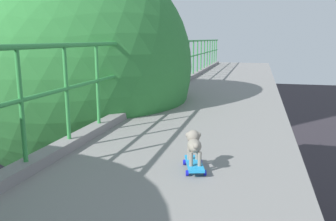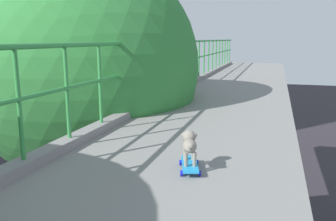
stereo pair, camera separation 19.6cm
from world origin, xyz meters
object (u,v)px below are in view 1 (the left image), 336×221
at_px(car_black_fifth, 83,207).
at_px(small_dog, 194,143).
at_px(city_bus, 130,106).
at_px(toy_skateboard, 194,164).
at_px(car_white_sixth, 49,172).

distance_m(car_black_fifth, small_dog, 11.91).
relative_size(car_black_fifth, city_bus, 0.41).
xyz_separation_m(toy_skateboard, small_dog, (-0.01, 0.03, 0.20)).
xyz_separation_m(city_bus, toy_skateboard, (9.94, -24.45, 4.49)).
distance_m(car_white_sixth, small_dog, 16.19).
distance_m(car_white_sixth, toy_skateboard, 16.15).
bearing_deg(small_dog, car_white_sixth, 129.23).
distance_m(car_black_fifth, toy_skateboard, 11.84).
relative_size(car_white_sixth, small_dog, 12.94).
height_order(car_black_fifth, toy_skateboard, toy_skateboard).
xyz_separation_m(city_bus, small_dog, (9.93, -24.42, 4.69)).
height_order(car_white_sixth, city_bus, city_bus).
bearing_deg(city_bus, car_black_fifth, -76.15).
bearing_deg(car_white_sixth, small_dog, -50.77).
xyz_separation_m(car_black_fifth, car_white_sixth, (-3.55, 3.15, -0.08)).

